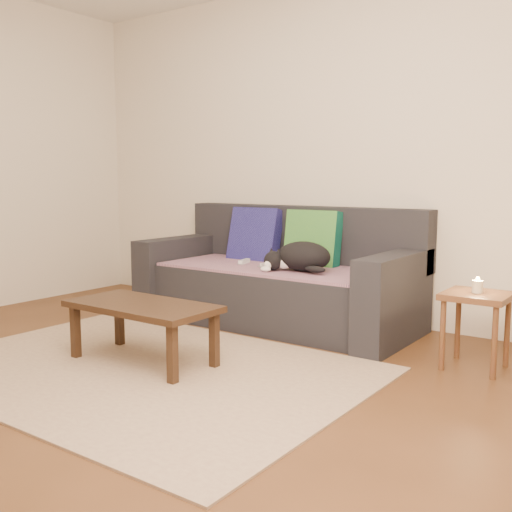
{
  "coord_description": "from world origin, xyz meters",
  "views": [
    {
      "loc": [
        2.46,
        -2.15,
        1.08
      ],
      "look_at": [
        0.05,
        1.2,
        0.55
      ],
      "focal_mm": 42.0,
      "sensor_mm": 36.0,
      "label": 1
    }
  ],
  "objects_px": {
    "sofa": "(279,282)",
    "coffee_table": "(142,311)",
    "cat": "(301,257)",
    "wii_remote_a": "(244,262)",
    "wii_remote_b": "(270,265)",
    "side_table": "(476,306)"
  },
  "relations": [
    {
      "from": "cat",
      "to": "wii_remote_b",
      "type": "bearing_deg",
      "value": 173.29
    },
    {
      "from": "wii_remote_a",
      "to": "side_table",
      "type": "height_order",
      "value": "wii_remote_a"
    },
    {
      "from": "side_table",
      "to": "sofa",
      "type": "bearing_deg",
      "value": 169.54
    },
    {
      "from": "wii_remote_a",
      "to": "wii_remote_b",
      "type": "bearing_deg",
      "value": -109.62
    },
    {
      "from": "wii_remote_b",
      "to": "sofa",
      "type": "bearing_deg",
      "value": 22.73
    },
    {
      "from": "wii_remote_b",
      "to": "wii_remote_a",
      "type": "bearing_deg",
      "value": 108.05
    },
    {
      "from": "wii_remote_b",
      "to": "side_table",
      "type": "relative_size",
      "value": 0.34
    },
    {
      "from": "sofa",
      "to": "coffee_table",
      "type": "distance_m",
      "value": 1.33
    },
    {
      "from": "cat",
      "to": "side_table",
      "type": "distance_m",
      "value": 1.26
    },
    {
      "from": "cat",
      "to": "wii_remote_b",
      "type": "relative_size",
      "value": 3.2
    },
    {
      "from": "wii_remote_b",
      "to": "coffee_table",
      "type": "relative_size",
      "value": 0.17
    },
    {
      "from": "sofa",
      "to": "side_table",
      "type": "height_order",
      "value": "sofa"
    },
    {
      "from": "sofa",
      "to": "coffee_table",
      "type": "relative_size",
      "value": 2.31
    },
    {
      "from": "wii_remote_b",
      "to": "coffee_table",
      "type": "xyz_separation_m",
      "value": [
        -0.08,
        -1.21,
        -0.14
      ]
    },
    {
      "from": "sofa",
      "to": "coffee_table",
      "type": "xyz_separation_m",
      "value": [
        -0.08,
        -1.33,
        0.01
      ]
    },
    {
      "from": "cat",
      "to": "side_table",
      "type": "bearing_deg",
      "value": -3.73
    },
    {
      "from": "sofa",
      "to": "wii_remote_a",
      "type": "bearing_deg",
      "value": -159.93
    },
    {
      "from": "cat",
      "to": "coffee_table",
      "type": "bearing_deg",
      "value": -105.95
    },
    {
      "from": "sofa",
      "to": "wii_remote_a",
      "type": "xyz_separation_m",
      "value": [
        -0.26,
        -0.1,
        0.15
      ]
    },
    {
      "from": "wii_remote_a",
      "to": "coffee_table",
      "type": "relative_size",
      "value": 0.17
    },
    {
      "from": "cat",
      "to": "wii_remote_a",
      "type": "height_order",
      "value": "cat"
    },
    {
      "from": "cat",
      "to": "wii_remote_a",
      "type": "bearing_deg",
      "value": 174.32
    }
  ]
}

